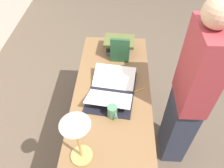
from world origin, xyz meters
TOP-DOWN VIEW (x-y plane):
  - ground_plane at (0.00, 0.00)m, footprint 12.00×12.00m
  - reading_desk at (0.00, 0.00)m, footprint 1.45×0.62m
  - open_book at (-0.02, 0.00)m, footprint 0.54×0.42m
  - book_stack_tall at (0.51, -0.04)m, footprint 0.23×0.29m
  - book_standing_upright at (0.36, -0.05)m, footprint 0.04×0.17m
  - reading_lamp at (-0.58, 0.17)m, footprint 0.17×0.17m
  - coffee_mug at (-0.26, -0.01)m, footprint 0.10×0.08m
  - pencil at (-0.01, -0.20)m, footprint 0.08×0.13m
  - person_reader at (-0.08, -0.60)m, footprint 0.36×0.21m

SIDE VIEW (x-z plane):
  - ground_plane at x=0.00m, z-range 0.00..0.00m
  - reading_desk at x=0.00m, z-range 0.27..1.05m
  - pencil at x=-0.01m, z-range 0.77..0.78m
  - person_reader at x=-0.08m, z-range -0.01..1.60m
  - open_book at x=-0.02m, z-range 0.75..0.85m
  - coffee_mug at x=-0.26m, z-range 0.77..0.88m
  - book_stack_tall at x=0.51m, z-range 0.78..0.91m
  - book_standing_upright at x=0.36m, z-range 0.77..1.02m
  - reading_lamp at x=-0.58m, z-range 0.90..1.34m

